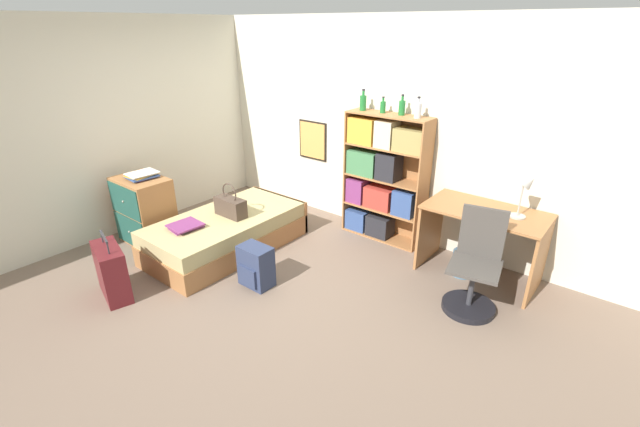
# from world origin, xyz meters

# --- Properties ---
(ground_plane) EXTENTS (14.00, 14.00, 0.00)m
(ground_plane) POSITION_xyz_m (0.00, 0.00, 0.00)
(ground_plane) COLOR #756051
(wall_back) EXTENTS (10.00, 0.09, 2.60)m
(wall_back) POSITION_xyz_m (-0.00, 1.65, 1.30)
(wall_back) COLOR beige
(wall_back) RESTS_ON ground_plane
(wall_left) EXTENTS (0.06, 10.00, 2.60)m
(wall_left) POSITION_xyz_m (-2.18, 0.00, 1.30)
(wall_left) COLOR beige
(wall_left) RESTS_ON ground_plane
(bed) EXTENTS (0.96, 1.86, 0.42)m
(bed) POSITION_xyz_m (-0.70, 0.02, 0.21)
(bed) COLOR #A36B3D
(bed) RESTS_ON ground_plane
(handbag) EXTENTS (0.40, 0.17, 0.40)m
(handbag) POSITION_xyz_m (-0.66, 0.06, 0.54)
(handbag) COLOR #47382D
(handbag) RESTS_ON bed
(book_stack_on_bed) EXTENTS (0.32, 0.36, 0.05)m
(book_stack_on_bed) POSITION_xyz_m (-0.78, -0.48, 0.45)
(book_stack_on_bed) COLOR #7A336B
(book_stack_on_bed) RESTS_ON bed
(suitcase) EXTENTS (0.55, 0.35, 0.66)m
(suitcase) POSITION_xyz_m (-0.81, -1.34, 0.27)
(suitcase) COLOR #5B191E
(suitcase) RESTS_ON ground_plane
(dresser) EXTENTS (0.67, 0.49, 0.82)m
(dresser) POSITION_xyz_m (-1.62, -0.48, 0.41)
(dresser) COLOR #A36B3D
(dresser) RESTS_ON ground_plane
(magazine_pile_on_dresser) EXTENTS (0.31, 0.35, 0.07)m
(magazine_pile_on_dresser) POSITION_xyz_m (-1.61, -0.44, 0.85)
(magazine_pile_on_dresser) COLOR #7A336B
(magazine_pile_on_dresser) RESTS_ON dresser
(bookcase) EXTENTS (1.02, 0.31, 1.55)m
(bookcase) POSITION_xyz_m (0.52, 1.44, 0.79)
(bookcase) COLOR #A36B3D
(bookcase) RESTS_ON ground_plane
(bottle_green) EXTENTS (0.08, 0.08, 0.25)m
(bottle_green) POSITION_xyz_m (0.21, 1.45, 1.64)
(bottle_green) COLOR #1E6B2D
(bottle_green) RESTS_ON bookcase
(bottle_brown) EXTENTS (0.06, 0.06, 0.19)m
(bottle_brown) POSITION_xyz_m (0.48, 1.46, 1.62)
(bottle_brown) COLOR #1E6B2D
(bottle_brown) RESTS_ON bookcase
(bottle_clear) EXTENTS (0.07, 0.07, 0.23)m
(bottle_clear) POSITION_xyz_m (0.71, 1.48, 1.63)
(bottle_clear) COLOR #1E6B2D
(bottle_clear) RESTS_ON bookcase
(bottle_blue) EXTENTS (0.07, 0.07, 0.23)m
(bottle_blue) POSITION_xyz_m (0.93, 1.44, 1.63)
(bottle_blue) COLOR #B7BCC1
(bottle_blue) RESTS_ON bookcase
(desk) EXTENTS (1.18, 0.66, 0.77)m
(desk) POSITION_xyz_m (1.86, 1.27, 0.53)
(desk) COLOR #A36B3D
(desk) RESTS_ON ground_plane
(desk_lamp) EXTENTS (0.20, 0.15, 0.46)m
(desk_lamp) POSITION_xyz_m (2.18, 1.29, 1.07)
(desk_lamp) COLOR #ADA89E
(desk_lamp) RESTS_ON desk
(desk_chair) EXTENTS (0.52, 0.52, 0.97)m
(desk_chair) POSITION_xyz_m (2.01, 0.69, 0.31)
(desk_chair) COLOR black
(desk_chair) RESTS_ON ground_plane
(backpack) EXTENTS (0.34, 0.25, 0.44)m
(backpack) POSITION_xyz_m (0.15, -0.33, 0.22)
(backpack) COLOR #2D3856
(backpack) RESTS_ON ground_plane
(waste_bin) EXTENTS (0.24, 0.24, 0.27)m
(waste_bin) POSITION_xyz_m (1.73, 1.20, 0.14)
(waste_bin) COLOR slate
(waste_bin) RESTS_ON ground_plane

